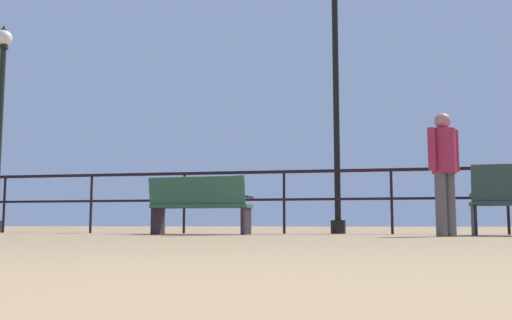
{
  "coord_description": "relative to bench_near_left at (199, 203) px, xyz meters",
  "views": [
    {
      "loc": [
        0.6,
        -1.07,
        0.17
      ],
      "look_at": [
        -1.22,
        7.74,
        1.16
      ],
      "focal_mm": 40.42,
      "sensor_mm": 36.0,
      "label": 1
    }
  ],
  "objects": [
    {
      "name": "bench_near_left",
      "position": [
        0.0,
        0.0,
        0.0
      ],
      "size": [
        1.55,
        0.74,
        0.87
      ],
      "color": "#2D5641",
      "rests_on": "ground_plane"
    },
    {
      "name": "person_by_bench",
      "position": [
        3.5,
        -0.67,
        0.44
      ],
      "size": [
        0.42,
        0.37,
        1.6
      ],
      "color": "#554D4D",
      "rests_on": "ground_plane"
    },
    {
      "name": "lamppost_left",
      "position": [
        -4.29,
        1.11,
        1.77
      ],
      "size": [
        0.31,
        0.31,
        3.96
      ],
      "color": "black",
      "rests_on": "ground_plane"
    },
    {
      "name": "pier_railing",
      "position": [
        2.02,
        0.9,
        0.28
      ],
      "size": [
        18.87,
        0.05,
        1.03
      ],
      "color": "black",
      "rests_on": "ground_plane"
    },
    {
      "name": "ground_plane",
      "position": [
        2.02,
        -7.33,
        -0.48
      ],
      "size": [
        60.0,
        60.0,
        0.0
      ],
      "primitive_type": "plane",
      "color": "#886D4B"
    },
    {
      "name": "lamppost_center",
      "position": [
        2.02,
        1.11,
        2.12
      ],
      "size": [
        0.31,
        0.31,
        4.45
      ],
      "color": "black",
      "rests_on": "ground_plane"
    }
  ]
}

